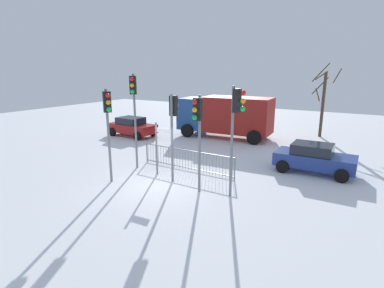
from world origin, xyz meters
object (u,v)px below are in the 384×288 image
object	(u,v)px
direction_sign_post	(158,146)
bare_tree_left	(323,101)
car_blue_mid	(314,158)
traffic_light_foreground_left	(236,117)
traffic_light_foreground_right	(108,115)
traffic_light_rear_left	(173,118)
delivery_truck	(225,115)
traffic_light_mid_left	(134,101)
traffic_light_mid_right	(198,123)
car_red_far	(132,126)

from	to	relation	value
direction_sign_post	bare_tree_left	distance (m)	14.62
car_blue_mid	traffic_light_foreground_left	bearing A→B (deg)	-114.58
traffic_light_foreground_right	traffic_light_rear_left	distance (m)	2.87
direction_sign_post	delivery_truck	bearing A→B (deg)	91.26
traffic_light_mid_left	bare_tree_left	xyz separation A→B (m)	(7.05, 13.31, -0.82)
traffic_light_foreground_right	traffic_light_mid_right	size ratio (longest dim) A/B	1.04
traffic_light_mid_left	traffic_light_rear_left	world-z (taller)	traffic_light_mid_left
traffic_light_foreground_left	bare_tree_left	size ratio (longest dim) A/B	0.80
traffic_light_mid_left	car_blue_mid	world-z (taller)	traffic_light_mid_left
traffic_light_mid_right	traffic_light_mid_left	world-z (taller)	traffic_light_mid_left
traffic_light_rear_left	traffic_light_mid_right	bearing A→B (deg)	-26.05
traffic_light_foreground_right	traffic_light_mid_left	world-z (taller)	traffic_light_mid_left
traffic_light_rear_left	direction_sign_post	world-z (taller)	traffic_light_rear_left
traffic_light_mid_right	traffic_light_foreground_left	bearing A→B (deg)	-167.37
traffic_light_rear_left	bare_tree_left	xyz separation A→B (m)	(4.35, 13.78, -0.23)
traffic_light_foreground_left	delivery_truck	world-z (taller)	traffic_light_foreground_left
traffic_light_foreground_left	traffic_light_mid_left	bearing A→B (deg)	-92.73
car_red_far	traffic_light_rear_left	bearing A→B (deg)	-34.92
delivery_truck	bare_tree_left	xyz separation A→B (m)	(6.20, 4.11, 1.01)
traffic_light_mid_left	traffic_light_rear_left	xyz separation A→B (m)	(2.70, -0.46, -0.59)
traffic_light_rear_left	direction_sign_post	size ratio (longest dim) A/B	1.56
traffic_light_foreground_right	direction_sign_post	xyz separation A→B (m)	(1.15, 2.00, -1.65)
traffic_light_mid_right	direction_sign_post	bearing A→B (deg)	-20.58
traffic_light_mid_right	car_blue_mid	xyz separation A→B (m)	(3.74, 5.24, -2.24)
traffic_light_foreground_left	car_red_far	size ratio (longest dim) A/B	1.15
traffic_light_mid_right	bare_tree_left	distance (m)	14.74
traffic_light_foreground_right	car_red_far	xyz separation A→B (m)	(-5.99, 8.12, -2.36)
direction_sign_post	car_blue_mid	size ratio (longest dim) A/B	0.68
traffic_light_mid_left	bare_tree_left	world-z (taller)	bare_tree_left
traffic_light_foreground_right	bare_tree_left	xyz separation A→B (m)	(6.65, 15.49, -0.38)
traffic_light_mid_right	traffic_light_rear_left	distance (m)	1.81
traffic_light_foreground_right	bare_tree_left	distance (m)	16.86
traffic_light_foreground_left	traffic_light_mid_left	size ratio (longest dim) A/B	0.92
traffic_light_mid_left	traffic_light_rear_left	distance (m)	2.80
traffic_light_mid_right	traffic_light_mid_left	distance (m)	4.56
traffic_light_mid_right	direction_sign_post	xyz separation A→B (m)	(-2.81, 1.00, -1.53)
traffic_light_foreground_left	car_red_far	world-z (taller)	traffic_light_foreground_left
traffic_light_mid_left	bare_tree_left	size ratio (longest dim) A/B	0.88
traffic_light_rear_left	traffic_light_mid_left	bearing A→B (deg)	167.25
traffic_light_foreground_left	car_blue_mid	distance (m)	5.94
traffic_light_foreground_left	direction_sign_post	world-z (taller)	traffic_light_foreground_left
traffic_light_mid_left	direction_sign_post	world-z (taller)	traffic_light_mid_left
traffic_light_foreground_left	traffic_light_mid_right	distance (m)	1.55
bare_tree_left	traffic_light_foreground_right	bearing A→B (deg)	-113.22
traffic_light_mid_right	car_red_far	world-z (taller)	traffic_light_mid_right
traffic_light_mid_right	traffic_light_rear_left	bearing A→B (deg)	-24.08
traffic_light_mid_left	traffic_light_mid_right	bearing A→B (deg)	133.60
car_blue_mid	bare_tree_left	xyz separation A→B (m)	(-1.06, 9.25, 1.98)
traffic_light_foreground_left	traffic_light_mid_left	distance (m)	5.91
traffic_light_rear_left	traffic_light_foreground_left	bearing A→B (deg)	-9.35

